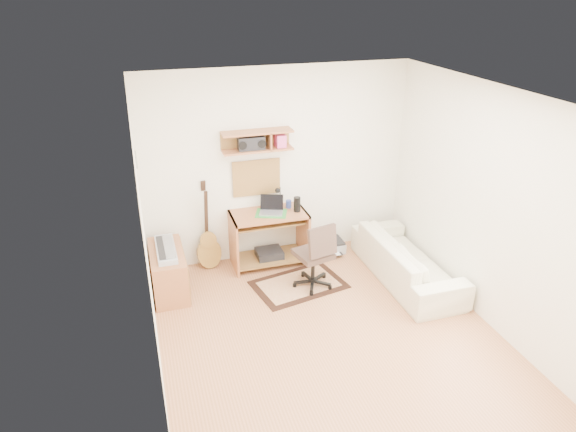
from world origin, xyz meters
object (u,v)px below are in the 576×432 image
object	(u,v)px
cabinet	(168,271)
printer	(328,246)
task_chair	(313,254)
desk	(269,239)
sofa	(407,253)

from	to	relation	value
cabinet	printer	distance (m)	2.30
task_chair	cabinet	xyz separation A→B (m)	(-1.74, 0.43, -0.18)
desk	cabinet	bearing A→B (deg)	-167.94
task_chair	desk	bearing A→B (deg)	104.66
printer	sofa	bearing A→B (deg)	-53.52
task_chair	sofa	bearing A→B (deg)	-21.32
cabinet	sofa	size ratio (longest dim) A/B	0.48
printer	task_chair	bearing A→B (deg)	-122.08
sofa	task_chair	bearing A→B (deg)	81.53
task_chair	printer	size ratio (longest dim) A/B	2.17
cabinet	sofa	bearing A→B (deg)	-11.57
desk	cabinet	distance (m)	1.40
task_chair	sofa	world-z (taller)	task_chair
cabinet	task_chair	bearing A→B (deg)	-13.69
sofa	cabinet	bearing A→B (deg)	78.43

